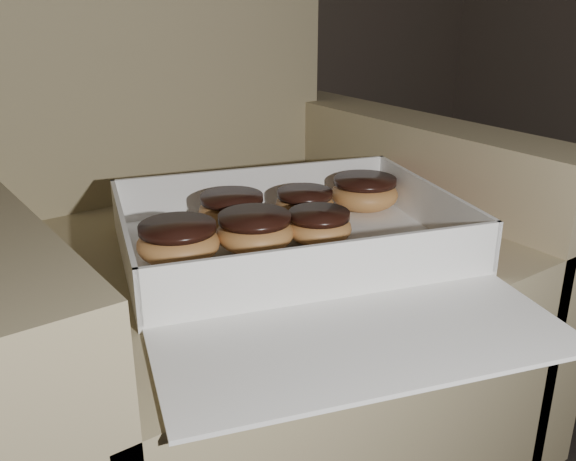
% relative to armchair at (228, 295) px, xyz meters
% --- Properties ---
extents(armchair, '(0.80, 0.68, 0.84)m').
position_rel_armchair_xyz_m(armchair, '(0.00, 0.00, 0.00)').
color(armchair, '#8F805B').
rests_on(armchair, floor).
extents(bakery_box, '(0.56, 0.61, 0.07)m').
position_rel_armchair_xyz_m(bakery_box, '(0.01, -0.17, 0.13)').
color(bakery_box, white).
rests_on(bakery_box, armchair).
extents(donut_a, '(0.09, 0.09, 0.04)m').
position_rel_armchair_xyz_m(donut_a, '(0.10, -0.06, 0.14)').
color(donut_a, '#D6894A').
rests_on(donut_a, bakery_box).
extents(donut_b, '(0.10, 0.10, 0.05)m').
position_rel_armchair_xyz_m(donut_b, '(-0.12, -0.09, 0.15)').
color(donut_b, '#D6894A').
rests_on(donut_b, bakery_box).
extents(donut_c, '(0.10, 0.10, 0.05)m').
position_rel_armchair_xyz_m(donut_c, '(0.20, -0.08, 0.15)').
color(donut_c, '#D6894A').
rests_on(donut_c, bakery_box).
extents(donut_d, '(0.10, 0.10, 0.05)m').
position_rel_armchair_xyz_m(donut_d, '(0.00, -0.02, 0.14)').
color(donut_d, '#D6894A').
rests_on(donut_d, bakery_box).
extents(donut_e, '(0.09, 0.09, 0.04)m').
position_rel_armchair_xyz_m(donut_e, '(0.06, -0.14, 0.14)').
color(donut_e, '#D6894A').
rests_on(donut_e, bakery_box).
extents(donut_f, '(0.10, 0.10, 0.05)m').
position_rel_armchair_xyz_m(donut_f, '(-0.02, -0.11, 0.15)').
color(donut_f, '#D6894A').
rests_on(donut_f, bakery_box).
extents(crumb_a, '(0.01, 0.01, 0.00)m').
position_rel_armchair_xyz_m(crumb_a, '(-0.10, -0.21, 0.12)').
color(crumb_a, black).
rests_on(crumb_a, bakery_box).
extents(crumb_b, '(0.01, 0.01, 0.00)m').
position_rel_armchair_xyz_m(crumb_b, '(-0.10, -0.10, 0.12)').
color(crumb_b, black).
rests_on(crumb_b, bakery_box).
extents(crumb_c, '(0.01, 0.01, 0.00)m').
position_rel_armchair_xyz_m(crumb_c, '(0.10, -0.20, 0.12)').
color(crumb_c, black).
rests_on(crumb_c, bakery_box).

